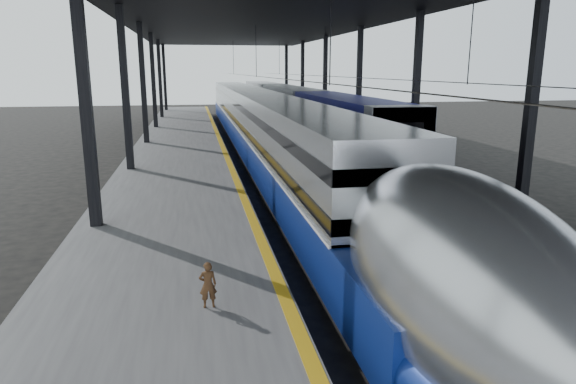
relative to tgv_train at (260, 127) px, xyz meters
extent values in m
plane|color=black|center=(-2.00, -23.52, -2.06)|extent=(160.00, 160.00, 0.00)
cube|color=#4C4C4F|center=(-5.50, -3.52, -1.56)|extent=(6.00, 80.00, 1.00)
cube|color=gold|center=(-2.70, -3.52, -1.06)|extent=(0.30, 80.00, 0.01)
cube|color=slate|center=(-0.72, -3.52, -1.98)|extent=(0.08, 80.00, 0.16)
cube|color=slate|center=(0.72, -3.52, -1.98)|extent=(0.08, 80.00, 0.16)
cube|color=slate|center=(4.28, -3.52, -1.98)|extent=(0.08, 80.00, 0.16)
cube|color=slate|center=(5.72, -3.52, -1.98)|extent=(0.08, 80.00, 0.16)
cube|color=black|center=(-7.80, -18.52, 2.44)|extent=(0.35, 0.35, 9.00)
cube|color=black|center=(7.60, -18.52, 2.44)|extent=(0.35, 0.35, 9.00)
cube|color=black|center=(-7.80, -8.52, 2.44)|extent=(0.35, 0.35, 9.00)
cube|color=black|center=(7.60, -8.52, 2.44)|extent=(0.35, 0.35, 9.00)
cube|color=black|center=(-7.80, 1.48, 2.44)|extent=(0.35, 0.35, 9.00)
cube|color=black|center=(7.60, 1.48, 2.44)|extent=(0.35, 0.35, 9.00)
cube|color=black|center=(-7.80, 11.48, 2.44)|extent=(0.35, 0.35, 9.00)
cube|color=black|center=(7.60, 11.48, 2.44)|extent=(0.35, 0.35, 9.00)
cube|color=black|center=(-7.80, 21.48, 2.44)|extent=(0.35, 0.35, 9.00)
cube|color=black|center=(7.60, 21.48, 2.44)|extent=(0.35, 0.35, 9.00)
cube|color=black|center=(-7.80, 31.48, 2.44)|extent=(0.35, 0.35, 9.00)
cube|color=black|center=(7.60, 31.48, 2.44)|extent=(0.35, 0.35, 9.00)
cube|color=black|center=(-0.10, -3.52, 7.19)|extent=(18.00, 75.00, 0.45)
cylinder|color=slate|center=(0.00, -3.52, 3.44)|extent=(0.03, 74.00, 0.03)
cylinder|color=slate|center=(5.00, -3.52, 3.44)|extent=(0.03, 74.00, 0.03)
cube|color=silver|center=(0.00, 4.02, 0.30)|extent=(2.98, 57.00, 4.11)
cube|color=navy|center=(0.00, 2.52, -0.99)|extent=(3.06, 62.00, 1.59)
cube|color=silver|center=(0.00, 4.02, -0.17)|extent=(3.08, 57.00, 0.10)
cube|color=black|center=(0.00, 4.02, 1.48)|extent=(3.02, 57.00, 0.43)
cube|color=black|center=(0.00, 4.02, 0.30)|extent=(3.02, 57.00, 0.43)
ellipsoid|color=silver|center=(0.00, -27.48, 0.14)|extent=(2.98, 8.40, 4.11)
ellipsoid|color=navy|center=(0.00, -27.48, -1.04)|extent=(3.06, 8.40, 1.75)
ellipsoid|color=black|center=(0.00, -30.08, 0.96)|extent=(1.54, 2.20, 0.92)
cube|color=black|center=(0.00, -27.48, -1.86)|extent=(2.26, 2.60, 0.40)
cube|color=black|center=(0.00, -5.48, -1.86)|extent=(2.26, 2.60, 0.40)
cube|color=navy|center=(5.00, -4.26, 0.13)|extent=(3.08, 18.00, 4.18)
cube|color=gray|center=(5.00, -12.66, 0.13)|extent=(3.13, 1.20, 4.23)
cube|color=black|center=(5.00, -13.28, 1.07)|extent=(1.87, 0.06, 0.93)
cube|color=#9E1B0C|center=(5.00, -13.28, -0.36)|extent=(1.32, 0.06, 0.60)
cube|color=gray|center=(5.00, 14.74, 0.13)|extent=(3.08, 18.00, 4.18)
cube|color=gray|center=(5.00, 33.74, 0.13)|extent=(3.08, 18.00, 4.18)
cube|color=black|center=(5.00, -10.26, -1.88)|extent=(2.42, 2.40, 0.36)
cube|color=black|center=(5.00, 11.74, -1.88)|extent=(2.42, 2.40, 0.36)
imported|color=#452B17|center=(-4.38, -25.22, -0.55)|extent=(0.39, 0.26, 1.03)
camera|label=1|loc=(-4.55, -35.49, 3.90)|focal=32.00mm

